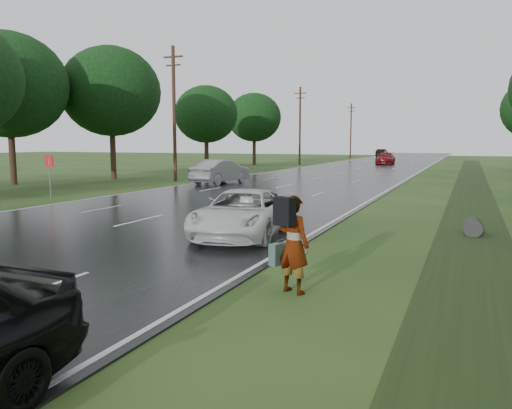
{
  "coord_description": "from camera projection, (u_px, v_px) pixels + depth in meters",
  "views": [
    {
      "loc": [
        11.3,
        -7.32,
        2.97
      ],
      "look_at": [
        6.07,
        4.88,
        1.3
      ],
      "focal_mm": 35.0,
      "sensor_mm": 36.0,
      "label": 1
    }
  ],
  "objects": [
    {
      "name": "road",
      "position": [
        353.0,
        170.0,
        52.5
      ],
      "size": [
        14.0,
        180.0,
        0.04
      ],
      "primitive_type": "cube",
      "color": "black",
      "rests_on": "ground"
    },
    {
      "name": "edge_stripe_east",
      "position": [
        420.0,
        171.0,
        49.86
      ],
      "size": [
        0.12,
        180.0,
        0.01
      ],
      "primitive_type": "cube",
      "color": "silver",
      "rests_on": "road"
    },
    {
      "name": "edge_stripe_west",
      "position": [
        292.0,
        169.0,
        55.14
      ],
      "size": [
        0.12,
        180.0,
        0.01
      ],
      "primitive_type": "cube",
      "color": "silver",
      "rests_on": "road"
    },
    {
      "name": "center_line",
      "position": [
        353.0,
        170.0,
        52.5
      ],
      "size": [
        0.12,
        180.0,
        0.01
      ],
      "primitive_type": "cube",
      "color": "silver",
      "rests_on": "road"
    },
    {
      "name": "drainage_ditch",
      "position": [
        472.0,
        203.0,
        24.03
      ],
      "size": [
        2.2,
        120.0,
        0.56
      ],
      "color": "black",
      "rests_on": "ground"
    },
    {
      "name": "road_sign",
      "position": [
        49.0,
        168.0,
        25.53
      ],
      "size": [
        0.5,
        0.06,
        2.3
      ],
      "color": "slate",
      "rests_on": "ground"
    },
    {
      "name": "utility_pole_mid",
      "position": [
        174.0,
        112.0,
        37.21
      ],
      "size": [
        1.6,
        0.26,
        10.0
      ],
      "color": "#311E14",
      "rests_on": "ground"
    },
    {
      "name": "utility_pole_far",
      "position": [
        300.0,
        125.0,
        64.57
      ],
      "size": [
        1.6,
        0.26,
        10.0
      ],
      "color": "#311E14",
      "rests_on": "ground"
    },
    {
      "name": "utility_pole_distant",
      "position": [
        351.0,
        130.0,
        91.94
      ],
      "size": [
        1.6,
        0.26,
        10.0
      ],
      "color": "#311E14",
      "rests_on": "ground"
    },
    {
      "name": "tree_west_c",
      "position": [
        111.0,
        92.0,
        39.27
      ],
      "size": [
        7.8,
        7.8,
        10.43
      ],
      "color": "#311E14",
      "rests_on": "ground"
    },
    {
      "name": "tree_west_d",
      "position": [
        206.0,
        114.0,
        51.86
      ],
      "size": [
        6.6,
        6.6,
        8.8
      ],
      "color": "#311E14",
      "rests_on": "ground"
    },
    {
      "name": "tree_west_e",
      "position": [
        8.0,
        85.0,
        34.06
      ],
      "size": [
        8.0,
        8.0,
        10.44
      ],
      "color": "#311E14",
      "rests_on": "ground"
    },
    {
      "name": "tree_west_f",
      "position": [
        254.0,
        117.0,
        64.82
      ],
      "size": [
        7.0,
        7.0,
        9.29
      ],
      "color": "#311E14",
      "rests_on": "ground"
    },
    {
      "name": "pedestrian",
      "position": [
        292.0,
        243.0,
        9.77
      ],
      "size": [
        0.94,
        0.96,
        1.94
      ],
      "rotation": [
        0.0,
        0.0,
        2.81
      ],
      "color": "#A5998C",
      "rests_on": "ground"
    },
    {
      "name": "white_pickup",
      "position": [
        243.0,
        213.0,
        15.61
      ],
      "size": [
        3.11,
        5.46,
        1.44
      ],
      "primitive_type": "imported",
      "rotation": [
        0.0,
        0.0,
        0.15
      ],
      "color": "silver",
      "rests_on": "road"
    },
    {
      "name": "silver_sedan",
      "position": [
        221.0,
        172.0,
        35.25
      ],
      "size": [
        2.46,
        5.37,
        1.71
      ],
      "primitive_type": "imported",
      "rotation": [
        0.0,
        0.0,
        3.01
      ],
      "color": "gray",
      "rests_on": "road"
    },
    {
      "name": "far_car_red",
      "position": [
        386.0,
        158.0,
        65.99
      ],
      "size": [
        2.38,
        5.41,
        1.55
      ],
      "primitive_type": "imported",
      "rotation": [
        0.0,
        0.0,
        0.04
      ],
      "color": "maroon",
      "rests_on": "road"
    },
    {
      "name": "far_car_dark",
      "position": [
        382.0,
        153.0,
        96.76
      ],
      "size": [
        1.82,
        4.8,
        1.56
      ],
      "primitive_type": "imported",
      "rotation": [
        0.0,
        0.0,
        3.11
      ],
      "color": "black",
      "rests_on": "road"
    }
  ]
}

